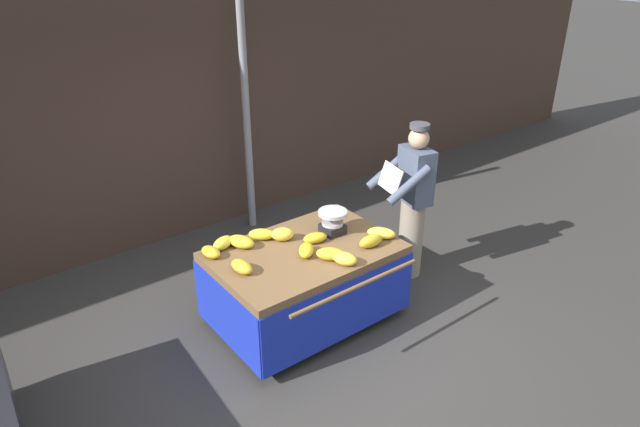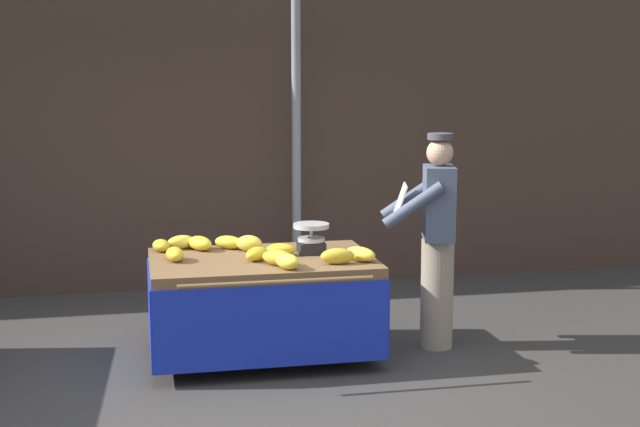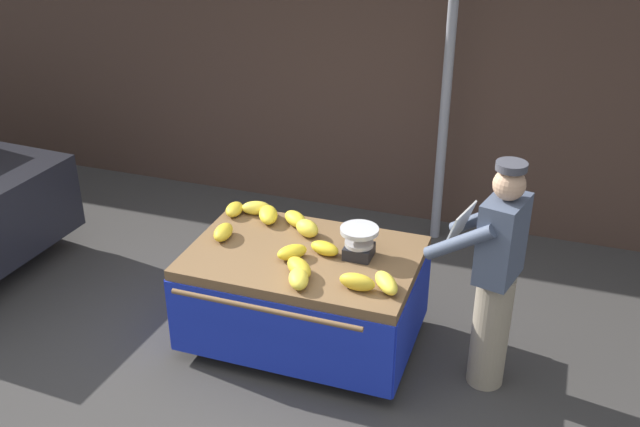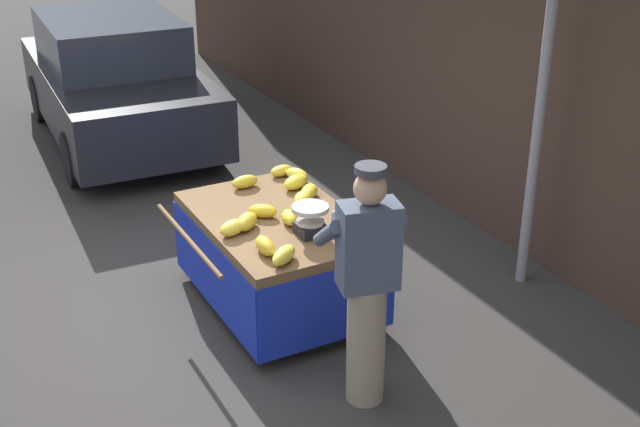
% 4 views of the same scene
% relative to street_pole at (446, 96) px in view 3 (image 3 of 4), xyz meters
% --- Properties ---
extents(ground_plane, '(60.00, 60.00, 0.00)m').
position_rel_street_pole_xyz_m(ground_plane, '(-0.75, -2.63, -1.44)').
color(ground_plane, '#383533').
extents(back_wall, '(16.00, 0.24, 3.42)m').
position_rel_street_pole_xyz_m(back_wall, '(-0.75, 0.45, 0.27)').
color(back_wall, '#473328').
rests_on(back_wall, ground).
extents(street_pole, '(0.09, 0.09, 2.88)m').
position_rel_street_pole_xyz_m(street_pole, '(0.00, 0.00, 0.00)').
color(street_pole, gray).
rests_on(street_pole, ground).
extents(banana_cart, '(1.71, 1.33, 0.79)m').
position_rel_street_pole_xyz_m(banana_cart, '(-0.63, -2.02, -0.86)').
color(banana_cart, brown).
rests_on(banana_cart, ground).
extents(weighing_scale, '(0.28, 0.28, 0.24)m').
position_rel_street_pole_xyz_m(weighing_scale, '(-0.23, -1.93, -0.53)').
color(weighing_scale, black).
rests_on(weighing_scale, banana_cart).
extents(banana_bunch_0, '(0.28, 0.28, 0.11)m').
position_rel_street_pole_xyz_m(banana_bunch_0, '(-0.56, -2.31, -0.59)').
color(banana_bunch_0, gold).
rests_on(banana_bunch_0, banana_cart).
extents(banana_bunch_1, '(0.25, 0.30, 0.11)m').
position_rel_street_pole_xyz_m(banana_bunch_1, '(-1.07, -1.63, -0.60)').
color(banana_bunch_1, yellow).
rests_on(banana_bunch_1, banana_cart).
extents(banana_bunch_2, '(0.26, 0.19, 0.11)m').
position_rel_street_pole_xyz_m(banana_bunch_2, '(-1.21, -1.55, -0.60)').
color(banana_bunch_2, yellow).
rests_on(banana_bunch_2, banana_cart).
extents(banana_bunch_3, '(0.26, 0.29, 0.11)m').
position_rel_street_pole_xyz_m(banana_bunch_3, '(0.07, -2.29, -0.60)').
color(banana_bunch_3, yellow).
rests_on(banana_bunch_3, banana_cart).
extents(banana_bunch_4, '(0.26, 0.13, 0.12)m').
position_rel_street_pole_xyz_m(banana_bunch_4, '(-0.12, -2.35, -0.59)').
color(banana_bunch_4, gold).
rests_on(banana_bunch_4, banana_cart).
extents(banana_bunch_5, '(0.27, 0.26, 0.11)m').
position_rel_street_pole_xyz_m(banana_bunch_5, '(-0.84, -1.62, -0.60)').
color(banana_bunch_5, yellow).
rests_on(banana_bunch_5, banana_cart).
extents(banana_bunch_6, '(0.16, 0.25, 0.11)m').
position_rel_street_pole_xyz_m(banana_bunch_6, '(-1.29, -2.00, -0.60)').
color(banana_bunch_6, gold).
rests_on(banana_bunch_6, banana_cart).
extents(banana_bunch_7, '(0.25, 0.26, 0.10)m').
position_rel_street_pole_xyz_m(banana_bunch_7, '(-0.68, -2.11, -0.60)').
color(banana_bunch_7, gold).
rests_on(banana_bunch_7, banana_cart).
extents(banana_bunch_8, '(0.25, 0.18, 0.10)m').
position_rel_street_pole_xyz_m(banana_bunch_8, '(-0.48, -1.98, -0.60)').
color(banana_bunch_8, gold).
rests_on(banana_bunch_8, banana_cart).
extents(banana_bunch_9, '(0.16, 0.23, 0.09)m').
position_rel_street_pole_xyz_m(banana_bunch_9, '(-1.37, -1.62, -0.60)').
color(banana_bunch_9, gold).
rests_on(banana_bunch_9, banana_cart).
extents(banana_bunch_10, '(0.25, 0.23, 0.13)m').
position_rel_street_pole_xyz_m(banana_bunch_10, '(-0.70, -1.76, -0.59)').
color(banana_bunch_10, yellow).
rests_on(banana_bunch_10, banana_cart).
extents(banana_bunch_11, '(0.22, 0.27, 0.11)m').
position_rel_street_pole_xyz_m(banana_bunch_11, '(-0.51, -2.44, -0.59)').
color(banana_bunch_11, yellow).
rests_on(banana_bunch_11, banana_cart).
extents(vendor_person, '(0.66, 0.61, 1.71)m').
position_rel_street_pole_xyz_m(vendor_person, '(0.75, -2.03, -0.56)').
color(vendor_person, gray).
rests_on(vendor_person, ground).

